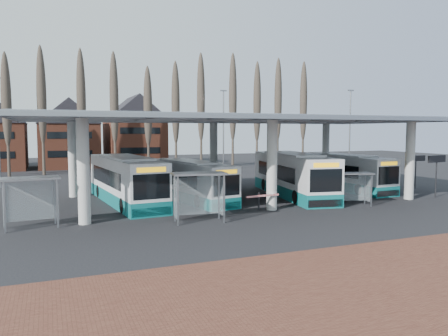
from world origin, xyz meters
name	(u,v)px	position (x,y,z in m)	size (l,w,h in m)	color
ground	(291,216)	(0.00, 0.00, 0.00)	(140.00, 140.00, 0.00)	black
station_canopy	(239,126)	(0.00, 8.00, 5.68)	(32.00, 16.00, 6.34)	beige
poplar_row	(161,104)	(0.00, 33.00, 8.78)	(45.10, 1.10, 14.50)	#473D33
townhouse_row	(32,126)	(-15.75, 44.00, 5.94)	(36.80, 10.30, 12.25)	brown
lamp_post_b	(223,130)	(6.00, 26.00, 5.34)	(0.80, 0.16, 10.17)	slate
lamp_post_c	(350,130)	(20.00, 20.00, 5.34)	(0.80, 0.16, 10.17)	slate
bus_0	(125,181)	(-8.62, 9.07, 1.62)	(3.77, 12.59, 3.45)	white
bus_1	(189,181)	(-3.85, 8.76, 1.43)	(4.14, 11.14, 3.03)	white
bus_2	(292,175)	(4.66, 7.67, 1.65)	(4.82, 12.86, 3.50)	white
bus_3	(341,172)	(10.93, 9.54, 1.50)	(2.86, 11.52, 3.18)	white
shelter_0	(30,191)	(-14.79, 2.60, 2.03)	(3.14, 1.79, 2.79)	gray
shelter_1	(198,186)	(-5.77, 0.71, 2.10)	(3.28, 1.94, 2.89)	gray
shelter_2	(353,182)	(6.18, 1.87, 1.70)	(2.75, 1.85, 2.34)	gray
info_sign_0	(437,162)	(14.67, 2.40, 2.81)	(2.24, 0.54, 3.35)	black
info_sign_1	(416,161)	(17.41, 7.16, 2.54)	(2.04, 0.20, 3.03)	black
barrier	(262,197)	(-0.92, 2.16, 0.95)	(2.46, 0.78, 1.23)	black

